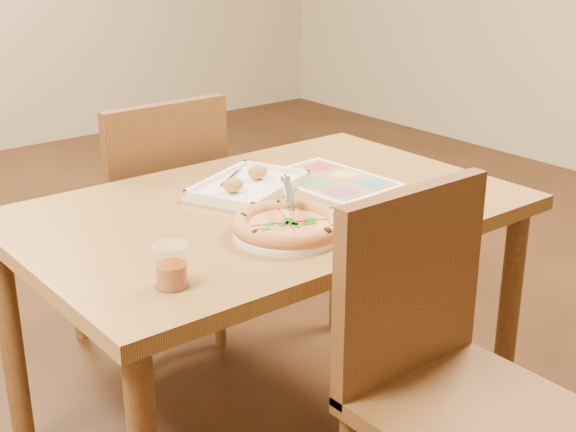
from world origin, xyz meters
TOP-DOWN VIEW (x-y plane):
  - dining_table at (0.00, 0.00)m, footprint 1.30×0.85m
  - chair_near at (0.00, -0.60)m, footprint 0.42×0.42m
  - chair_far at (-0.00, 0.60)m, footprint 0.42×0.42m
  - plate at (-0.09, -0.20)m, footprint 0.29×0.29m
  - pizza at (-0.09, -0.20)m, footprint 0.27×0.27m
  - pizza_cutter at (-0.06, -0.17)m, footprint 0.08×0.13m
  - appetizer_tray at (0.03, 0.12)m, footprint 0.38×0.33m
  - glass_tumbler at (-0.45, -0.27)m, footprint 0.07×0.07m
  - menu at (0.26, 0.05)m, footprint 0.28×0.37m

SIDE VIEW (x-z plane):
  - chair_near at x=0.00m, z-range 0.33..0.80m
  - chair_far at x=0.00m, z-range 0.33..0.80m
  - dining_table at x=0.00m, z-range 0.27..0.99m
  - menu at x=0.26m, z-range 0.72..0.72m
  - plate at x=-0.09m, z-range 0.72..0.73m
  - appetizer_tray at x=0.03m, z-range 0.70..0.76m
  - pizza at x=-0.09m, z-range 0.73..0.77m
  - glass_tumbler at x=-0.45m, z-range 0.71..0.81m
  - pizza_cutter at x=-0.06m, z-range 0.76..0.84m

